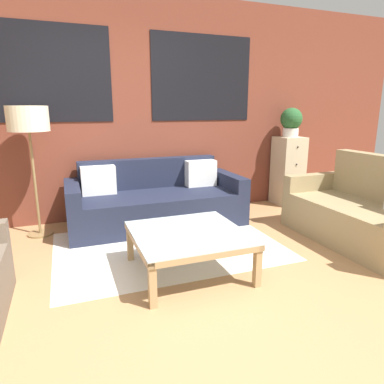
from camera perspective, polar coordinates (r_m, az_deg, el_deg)
name	(u,v)px	position (r m, az deg, el deg)	size (l,w,h in m)	color
ground_plane	(204,307)	(2.63, 2.06, -18.61)	(16.00, 16.00, 0.00)	#AD7F51
wall_back_brick	(132,108)	(4.57, -9.96, 13.56)	(8.40, 0.09, 2.80)	brown
rug	(168,246)	(3.64, -3.96, -8.96)	(2.27, 1.60, 0.00)	silver
couch_dark	(156,202)	(4.27, -6.04, -1.64)	(2.10, 0.88, 0.78)	#1E2338
settee_vintage	(362,214)	(4.08, 26.52, -3.32)	(0.80, 1.57, 0.92)	#99845B
coffee_table	(188,237)	(2.98, -0.60, -7.57)	(0.94, 0.94, 0.38)	silver
floor_lamp	(28,124)	(4.09, -25.62, 10.23)	(0.42, 0.42, 1.44)	olive
drawer_cabinet	(288,171)	(5.32, 15.68, 3.43)	(0.38, 0.40, 1.00)	#C6B793
potted_plant	(291,121)	(5.24, 16.20, 11.27)	(0.31, 0.31, 0.42)	silver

